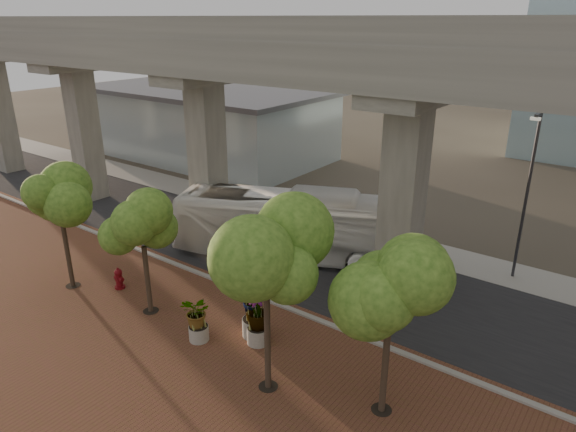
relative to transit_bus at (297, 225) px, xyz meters
The scene contains 18 objects.
ground 3.34m from the transit_bus, 85.41° to the right, with size 160.00×160.00×0.00m, color #3B342A.
brick_plaza 10.93m from the transit_bus, 88.82° to the right, with size 70.00×13.00×0.06m, color brown.
asphalt_road 2.01m from the transit_bus, 73.93° to the right, with size 90.00×8.00×0.04m, color black.
curb_strip 5.10m from the transit_bus, 87.33° to the right, with size 70.00×0.25×0.16m, color gray.
far_sidewalk 5.07m from the transit_bus, 87.31° to the left, with size 90.00×3.00×0.06m, color gray.
transit_viaduct 5.49m from the transit_bus, 73.93° to the right, with size 72.00×5.60×12.40m.
station_pavilion 23.83m from the transit_bus, 146.22° to the left, with size 23.00×13.00×6.30m.
transit_bus is the anchor object (origin of this frame).
fire_hydrant 9.48m from the transit_bus, 120.71° to the right, with size 0.54×0.49×1.08m.
planter_front 8.94m from the transit_bus, 80.97° to the right, with size 1.80×1.80×1.98m.
planter_right 8.30m from the transit_bus, 65.35° to the right, with size 2.18×2.18×2.33m.
planter_left 7.84m from the transit_bus, 67.37° to the right, with size 2.22×2.22×2.44m.
street_tree_far_west 11.87m from the transit_bus, 126.40° to the right, with size 3.75×3.75×6.24m.
street_tree_near_west 9.07m from the transit_bus, 102.75° to the right, with size 3.38×3.38×5.69m.
street_tree_near_east 11.42m from the transit_bus, 59.84° to the right, with size 4.26×4.26×7.37m.
street_tree_far_east 12.53m from the transit_bus, 41.00° to the right, with size 3.85×3.85×6.38m.
streetlamp_west 11.92m from the transit_bus, 157.95° to the left, with size 0.41×1.21×8.34m.
streetlamp_east 11.53m from the transit_bus, 23.70° to the left, with size 0.41×1.21×8.34m.
Camera 1 is at (14.61, -18.09, 12.33)m, focal length 32.00 mm.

